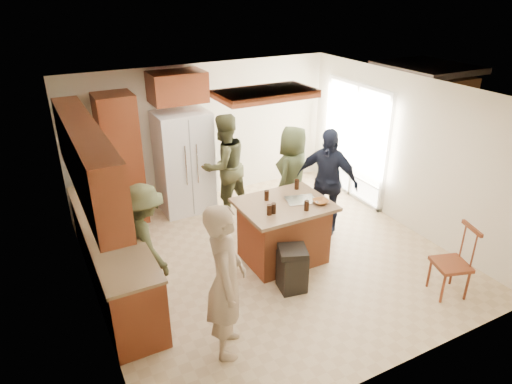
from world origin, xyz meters
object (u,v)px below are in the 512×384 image
person_behind_left (224,166)px  person_behind_right (293,175)px  refrigerator (184,162)px  person_front_left (226,282)px  kitchen_island (283,231)px  person_side_right (327,181)px  person_counter (146,240)px  trash_bin (292,269)px  spindle_chair (452,264)px

person_behind_left → person_behind_right: bearing=127.5°
person_behind_right → refrigerator: refrigerator is taller
person_front_left → person_behind_right: 3.18m
person_behind_left → kitchen_island: person_behind_left is taller
person_behind_right → person_side_right: person_side_right is taller
person_counter → trash_bin: 1.95m
person_front_left → person_behind_right: bearing=-20.1°
person_behind_left → person_behind_right: person_behind_left is taller
person_counter → trash_bin: person_counter is taller
person_behind_right → kitchen_island: (-0.76, -0.99, -0.36)m
person_behind_right → spindle_chair: 2.85m
person_behind_left → person_side_right: size_ratio=1.03×
person_behind_left → refrigerator: size_ratio=1.01×
person_behind_left → kitchen_island: bearing=82.3°
person_side_right → person_behind_right: bearing=175.1°
kitchen_island → person_counter: bearing=174.5°
person_behind_right → refrigerator: bearing=-71.2°
kitchen_island → spindle_chair: 2.31m
refrigerator → spindle_chair: bearing=-60.8°
kitchen_island → person_front_left: bearing=-139.5°
refrigerator → trash_bin: (0.43, -2.92, -0.58)m
trash_bin → spindle_chair: size_ratio=0.63×
person_behind_left → trash_bin: bearing=74.6°
person_behind_left → person_front_left: bearing=53.5°
person_front_left → person_behind_right: (2.24, 2.26, -0.07)m
person_side_right → person_counter: 3.02m
person_front_left → person_counter: 1.54m
spindle_chair → trash_bin: bearing=149.7°
person_front_left → person_side_right: size_ratio=1.04×
person_front_left → person_behind_left: (1.34, 3.02, -0.00)m
person_behind_left → spindle_chair: 3.88m
person_behind_right → trash_bin: person_behind_right is taller
trash_bin → person_side_right: bearing=40.3°
person_side_right → refrigerator: bearing=-169.1°
person_side_right → trash_bin: bearing=-83.0°
spindle_chair → person_front_left: bearing=171.3°
person_behind_right → person_side_right: bearing=87.9°
spindle_chair → person_counter: bearing=151.1°
person_front_left → kitchen_island: 2.00m
person_front_left → person_behind_left: size_ratio=1.01×
person_behind_right → person_side_right: 0.62m
refrigerator → spindle_chair: refrigerator is taller
person_counter → refrigerator: bearing=-40.2°
person_counter → spindle_chair: person_counter is taller
kitchen_island → spindle_chair: spindle_chair is taller
person_counter → refrigerator: (1.26, 2.05, 0.13)m
person_behind_right → kitchen_island: bearing=22.0°
trash_bin → person_behind_left: bearing=87.1°
person_side_right → kitchen_island: 1.21m
trash_bin → person_front_left: bearing=-154.3°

